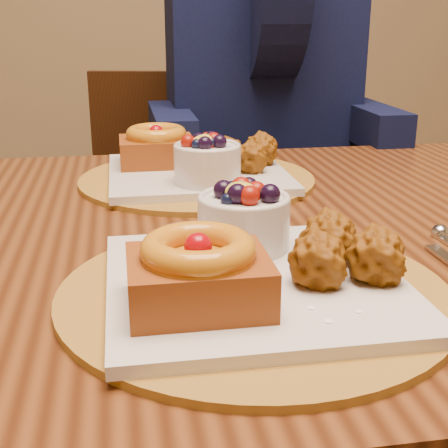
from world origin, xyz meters
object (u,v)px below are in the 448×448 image
Objects in this scene: chair_far at (167,225)px; diner at (262,62)px; place_setting_far at (195,165)px; place_setting_near at (250,266)px; dining_table at (219,279)px.

chair_far is 0.50m from diner.
diner reaches higher than place_setting_far.
diner reaches higher than place_setting_near.
place_setting_near is 0.92m from diner.
dining_table is at bearing 89.02° from place_setting_near.
chair_far is at bearing 90.70° from dining_table.
chair_far reaches higher than place_setting_far.
chair_far is at bearing 153.99° from diner.
chair_far is (-0.01, 0.81, -0.19)m from dining_table.
diner is at bearing -20.30° from chair_far.
dining_table is 0.24m from place_setting_near.
dining_table is 0.83m from chair_far.
dining_table is at bearing -78.20° from chair_far.
dining_table is 0.24m from place_setting_far.
place_setting_near is 0.43m from place_setting_far.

